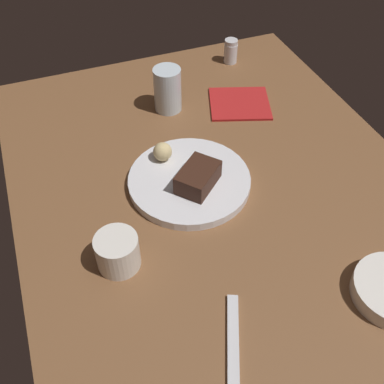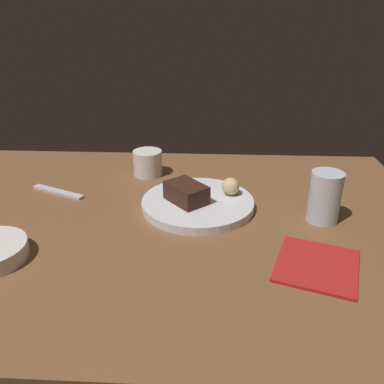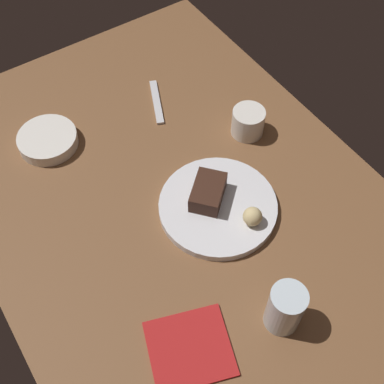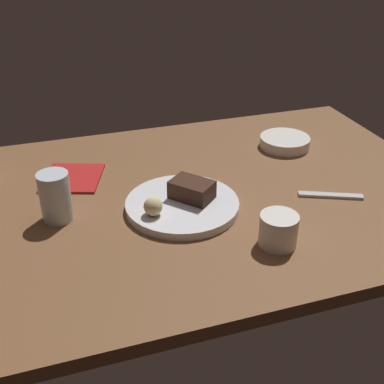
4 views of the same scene
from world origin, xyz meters
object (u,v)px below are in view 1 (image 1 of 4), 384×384
(bread_roll, at_px, (163,152))
(folded_napkin, at_px, (240,104))
(dessert_plate, at_px, (189,181))
(salt_shaker, at_px, (231,51))
(water_glass, at_px, (168,90))
(dessert_spoon, at_px, (233,338))
(chocolate_cake_slice, at_px, (198,177))
(coffee_cup, at_px, (118,252))

(bread_roll, bearing_deg, folded_napkin, -60.06)
(dessert_plate, height_order, bread_roll, bread_roll)
(bread_roll, relative_size, folded_napkin, 0.27)
(salt_shaker, bearing_deg, water_glass, 122.09)
(water_glass, relative_size, folded_napkin, 0.74)
(dessert_spoon, bearing_deg, bread_roll, -159.38)
(salt_shaker, bearing_deg, bread_roll, 137.47)
(water_glass, distance_m, folded_napkin, 0.19)
(dessert_plate, xyz_separation_m, chocolate_cake_slice, (-0.03, -0.01, 0.03))
(water_glass, bearing_deg, dessert_spoon, 170.56)
(salt_shaker, distance_m, coffee_cup, 0.73)
(salt_shaker, relative_size, water_glass, 0.61)
(water_glass, bearing_deg, folded_napkin, -105.74)
(salt_shaker, height_order, folded_napkin, salt_shaker)
(bread_roll, distance_m, water_glass, 0.21)
(bread_roll, xyz_separation_m, folded_napkin, (0.15, -0.25, -0.04))
(dessert_plate, relative_size, bread_roll, 6.31)
(dessert_spoon, bearing_deg, water_glass, -165.51)
(chocolate_cake_slice, distance_m, salt_shaker, 0.52)
(bread_roll, relative_size, dessert_spoon, 0.27)
(bread_roll, bearing_deg, dessert_plate, -156.39)
(dessert_plate, relative_size, coffee_cup, 3.30)
(dessert_plate, bearing_deg, chocolate_cake_slice, -160.53)
(chocolate_cake_slice, bearing_deg, water_glass, -7.02)
(water_glass, xyz_separation_m, dessert_spoon, (-0.62, 0.10, -0.05))
(coffee_cup, distance_m, folded_napkin, 0.55)
(dessert_plate, xyz_separation_m, water_glass, (0.27, -0.05, 0.05))
(salt_shaker, distance_m, water_glass, 0.28)
(coffee_cup, relative_size, folded_napkin, 0.52)
(salt_shaker, bearing_deg, dessert_plate, 146.00)
(salt_shaker, height_order, coffee_cup, same)
(water_glass, height_order, folded_napkin, water_glass)
(water_glass, xyz_separation_m, coffee_cup, (-0.41, 0.23, -0.02))
(dessert_plate, xyz_separation_m, coffee_cup, (-0.14, 0.19, 0.02))
(bread_roll, xyz_separation_m, water_glass, (0.19, -0.08, 0.02))
(dessert_plate, bearing_deg, folded_napkin, -44.93)
(dessert_spoon, bearing_deg, dessert_plate, -165.41)
(salt_shaker, distance_m, folded_napkin, 0.21)
(water_glass, bearing_deg, dessert_plate, 170.44)
(coffee_cup, distance_m, dessert_spoon, 0.25)
(dessert_plate, xyz_separation_m, folded_napkin, (0.22, -0.22, -0.01))
(coffee_cup, bearing_deg, water_glass, -29.54)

